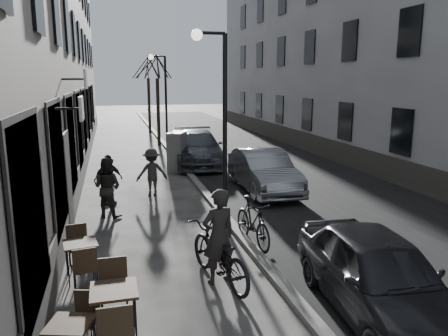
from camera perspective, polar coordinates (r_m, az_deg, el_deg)
name	(u,v)px	position (r m, az deg, el deg)	size (l,w,h in m)	color
road	(248,157)	(22.14, 3.20, 1.46)	(7.30, 60.00, 0.00)	black
kerb	(177,159)	(21.31, -6.18, 1.17)	(0.25, 60.00, 0.12)	slate
streetlamp_near	(218,109)	(11.09, -0.75, 7.69)	(0.90, 0.28, 5.09)	black
streetlamp_far	(162,93)	(22.91, -8.04, 9.67)	(0.90, 0.28, 5.09)	black
tree_near	(157,65)	(25.89, -8.77, 13.20)	(2.40, 2.40, 5.70)	black
tree_far	(148,67)	(31.87, -9.91, 12.86)	(2.40, 2.40, 5.70)	black
bistro_set_b	(115,309)	(7.10, -14.07, -17.46)	(0.70, 1.70, 1.01)	black
bistro_set_c	(81,257)	(9.25, -18.17, -10.95)	(0.71, 1.58, 0.91)	black
utility_cabinet	(177,151)	(18.84, -6.14, 2.17)	(0.61, 1.11, 1.67)	slate
bicycle	(219,254)	(8.64, -0.70, -11.17)	(0.77, 2.20, 1.15)	black
cyclist_rider	(219,236)	(8.51, -0.70, -8.89)	(0.69, 0.45, 1.89)	black
pedestrian_near	(107,187)	(12.90, -15.00, -2.45)	(0.85, 0.66, 1.74)	black
pedestrian_mid	(152,172)	(14.93, -9.41, -0.55)	(1.04, 0.60, 1.61)	#2C2A26
pedestrian_far	(108,180)	(14.18, -14.88, -1.49)	(0.93, 0.39, 1.59)	black
car_near	(379,274)	(7.94, 19.55, -12.97)	(1.68, 4.18, 1.42)	black
car_mid	(263,171)	(15.40, 5.17, -0.35)	(1.55, 4.44, 1.46)	gray
car_far	(198,148)	(20.14, -3.46, 2.63)	(2.14, 5.26, 1.53)	#3F424A
moped	(253,222)	(10.51, 3.78, -7.02)	(0.53, 1.88, 1.13)	black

